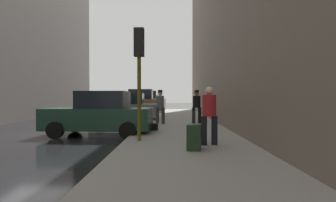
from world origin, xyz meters
name	(u,v)px	position (x,y,z in m)	size (l,w,h in m)	color
ground_plane	(34,136)	(0.00, 0.00, 0.00)	(120.00, 120.00, 0.00)	black
sidewalk	(183,134)	(6.00, 0.00, 0.07)	(4.00, 40.00, 0.15)	gray
parked_dark_green_sedan	(100,114)	(2.65, 0.12, 0.85)	(4.26, 2.18, 1.79)	#193828
parked_gray_coupe	(126,108)	(2.65, 6.20, 0.85)	(4.24, 2.13, 1.79)	slate
parked_bronze_suv	(139,103)	(2.65, 13.26, 1.03)	(4.62, 2.10, 2.25)	brown
parked_white_van	(146,102)	(2.65, 19.09, 1.03)	(4.66, 2.19, 2.25)	silver
parked_silver_sedan	(150,102)	(2.65, 26.11, 0.85)	(4.26, 2.17, 1.79)	#B7BABF
fire_hydrant	(149,119)	(4.45, 2.31, 0.50)	(0.42, 0.22, 0.70)	red
traffic_light	(139,59)	(4.50, -2.06, 2.76)	(0.32, 0.32, 3.60)	#514C0F
pedestrian_in_red_jacket	(209,112)	(6.64, -2.74, 1.10)	(0.52, 0.46, 1.71)	black
pedestrian_with_beanie	(160,105)	(4.95, 3.30, 1.14)	(0.53, 0.50, 1.78)	#333338
pedestrian_with_fedora	(197,105)	(6.89, 3.51, 1.14)	(0.52, 0.45, 1.78)	black
rolling_suitcase	(194,137)	(6.14, -3.42, 0.49)	(0.45, 0.61, 1.04)	black
duffel_bag	(154,127)	(4.79, 0.73, 0.29)	(0.32, 0.44, 0.28)	black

